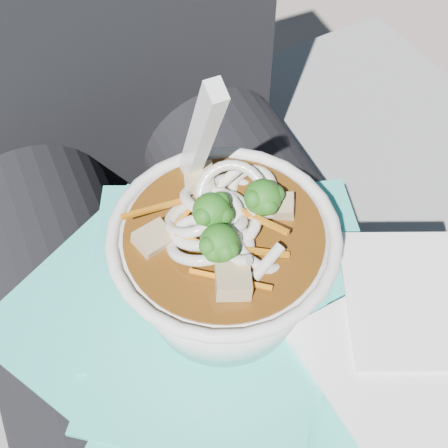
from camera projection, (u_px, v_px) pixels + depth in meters
name	position (u px, v px, depth m)	size (l,w,h in m)	color
stone_ledge	(171.00, 350.00, 0.86)	(1.00, 0.50, 0.42)	slate
lap	(210.00, 353.00, 0.55)	(0.36, 0.48, 0.16)	black
person_body	(170.00, 252.00, 0.57)	(0.34, 0.94, 0.97)	black
plastic_bag	(210.00, 321.00, 0.47)	(0.33, 0.33, 0.01)	#2FC4B5
napkins	(419.00, 339.00, 0.45)	(0.19, 0.19, 0.01)	white
udon_bowl	(224.00, 258.00, 0.43)	(0.16, 0.16, 0.20)	white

